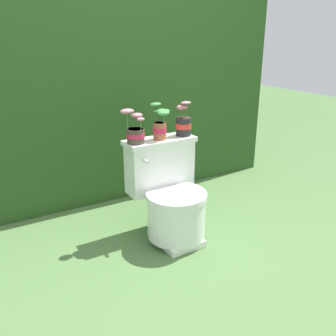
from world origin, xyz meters
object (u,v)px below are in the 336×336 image
at_px(potted_plant_middle, 183,123).
at_px(potted_plant_midleft, 160,123).
at_px(toilet, 170,197).
at_px(potted_plant_left, 135,131).

bearing_deg(potted_plant_middle, potted_plant_midleft, -178.64).
height_order(toilet, potted_plant_midleft, potted_plant_midleft).
distance_m(potted_plant_left, potted_plant_middle, 0.36).
bearing_deg(toilet, potted_plant_midleft, 91.85).
bearing_deg(potted_plant_left, toilet, -35.20).
xyz_separation_m(potted_plant_midleft, potted_plant_middle, (0.18, 0.00, -0.02)).
distance_m(potted_plant_left, potted_plant_midleft, 0.18).
xyz_separation_m(toilet, potted_plant_left, (-0.18, 0.13, 0.44)).
bearing_deg(potted_plant_middle, potted_plant_left, 179.77).
height_order(toilet, potted_plant_middle, potted_plant_middle).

